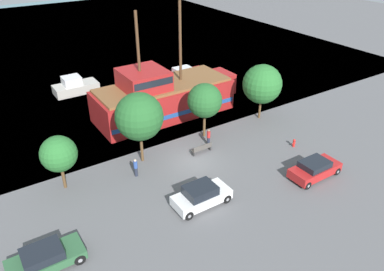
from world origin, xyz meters
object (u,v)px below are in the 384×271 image
at_px(moored_boat_dockside, 75,86).
at_px(bench_promenade_east, 202,149).
at_px(moored_boat_outer, 186,74).
at_px(pedestrian_walking_near, 209,137).
at_px(pirate_ship, 163,97).
at_px(pedestrian_walking_far, 136,168).
at_px(parked_car_curb_mid, 315,169).
at_px(parked_car_curb_front, 201,196).
at_px(fire_hydrant, 294,143).
at_px(parked_car_curb_rear, 45,258).

xyz_separation_m(moored_boat_dockside, bench_promenade_east, (5.02, -19.43, -0.33)).
bearing_deg(moored_boat_outer, pedestrian_walking_near, -115.05).
relative_size(pirate_ship, moored_boat_outer, 2.69).
height_order(pirate_ship, pedestrian_walking_far, pirate_ship).
bearing_deg(moored_boat_outer, pirate_ship, -134.82).
relative_size(parked_car_curb_mid, bench_promenade_east, 2.28).
xyz_separation_m(pirate_ship, parked_car_curb_front, (-4.89, -14.29, -1.25)).
bearing_deg(parked_car_curb_mid, pedestrian_walking_far, 146.67).
bearing_deg(moored_boat_outer, fire_hydrant, -92.41).
bearing_deg(bench_promenade_east, fire_hydrant, -25.64).
bearing_deg(pirate_ship, pedestrian_walking_far, -130.45).
xyz_separation_m(parked_car_curb_mid, pedestrian_walking_near, (-4.28, 8.57, 0.10)).
distance_m(pirate_ship, pedestrian_walking_near, 7.90).
relative_size(parked_car_curb_mid, pedestrian_walking_near, 2.64).
height_order(pirate_ship, pedestrian_walking_near, pirate_ship).
relative_size(fire_hydrant, pedestrian_walking_far, 0.49).
bearing_deg(parked_car_curb_rear, parked_car_curb_mid, -6.72).
bearing_deg(parked_car_curb_front, pedestrian_walking_near, 51.16).
distance_m(parked_car_curb_mid, bench_promenade_east, 9.56).
xyz_separation_m(pedestrian_walking_near, pedestrian_walking_far, (-7.62, -0.74, -0.04)).
relative_size(parked_car_curb_front, parked_car_curb_rear, 0.97).
xyz_separation_m(pirate_ship, moored_boat_dockside, (-5.94, 10.85, -1.27)).
xyz_separation_m(pirate_ship, pedestrian_walking_near, (0.34, -7.79, -1.21)).
bearing_deg(pedestrian_walking_near, moored_boat_outer, 64.95).
bearing_deg(moored_boat_outer, parked_car_curb_rear, -137.17).
bearing_deg(parked_car_curb_mid, pirate_ship, 105.76).
height_order(moored_boat_dockside, fire_hydrant, moored_boat_dockside).
xyz_separation_m(parked_car_curb_front, pedestrian_walking_near, (5.23, 6.49, 0.03)).
distance_m(moored_boat_dockside, pedestrian_walking_far, 19.44).
xyz_separation_m(pirate_ship, parked_car_curb_mid, (4.62, -16.36, -1.32)).
distance_m(moored_boat_dockside, parked_car_curb_mid, 29.19).
bearing_deg(parked_car_curb_front, parked_car_curb_mid, -12.32).
relative_size(parked_car_curb_rear, bench_promenade_east, 2.30).
bearing_deg(parked_car_curb_mid, bench_promenade_east, 125.43).
height_order(parked_car_curb_front, pedestrian_walking_near, pedestrian_walking_near).
relative_size(moored_boat_outer, pedestrian_walking_near, 3.53).
height_order(pirate_ship, moored_boat_dockside, pirate_ship).
relative_size(parked_car_curb_front, bench_promenade_east, 2.23).
bearing_deg(moored_boat_outer, parked_car_curb_front, -119.58).
relative_size(moored_boat_outer, parked_car_curb_front, 1.37).
xyz_separation_m(moored_boat_outer, parked_car_curb_rear, (-23.23, -21.53, 0.09)).
distance_m(moored_boat_dockside, parked_car_curb_front, 25.16).
bearing_deg(parked_car_curb_front, pirate_ship, 71.12).
xyz_separation_m(moored_boat_outer, pedestrian_walking_near, (-7.18, -15.36, 0.23)).
distance_m(pirate_ship, fire_hydrant, 14.03).
relative_size(parked_car_curb_front, pedestrian_walking_far, 2.71).
bearing_deg(parked_car_curb_front, bench_promenade_east, 55.22).
bearing_deg(moored_boat_outer, bench_promenade_east, -117.60).
bearing_deg(moored_boat_dockside, fire_hydrant, -61.31).
height_order(moored_boat_outer, parked_car_curb_front, parked_car_curb_front).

